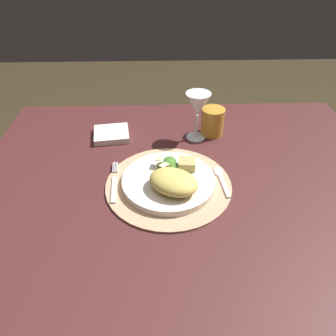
{
  "coord_description": "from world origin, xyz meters",
  "views": [
    {
      "loc": [
        -0.07,
        -0.66,
        1.25
      ],
      "look_at": [
        -0.05,
        0.02,
        0.72
      ],
      "focal_mm": 33.63,
      "sensor_mm": 36.0,
      "label": 1
    }
  ],
  "objects_px": {
    "dining_table": "(183,214)",
    "fork": "(114,183)",
    "napkin": "(112,134)",
    "wine_glass": "(198,106)",
    "spoon": "(220,176)",
    "dinner_plate": "(169,181)",
    "amber_tumbler": "(212,122)"
  },
  "relations": [
    {
      "from": "dining_table",
      "to": "wine_glass",
      "type": "distance_m",
      "value": 0.33
    },
    {
      "from": "fork",
      "to": "wine_glass",
      "type": "relative_size",
      "value": 1.08
    },
    {
      "from": "napkin",
      "to": "wine_glass",
      "type": "xyz_separation_m",
      "value": [
        0.28,
        -0.01,
        0.1
      ]
    },
    {
      "from": "amber_tumbler",
      "to": "wine_glass",
      "type": "bearing_deg",
      "value": -157.08
    },
    {
      "from": "fork",
      "to": "napkin",
      "type": "xyz_separation_m",
      "value": [
        -0.03,
        0.25,
        0.0
      ]
    },
    {
      "from": "fork",
      "to": "wine_glass",
      "type": "bearing_deg",
      "value": 44.0
    },
    {
      "from": "fork",
      "to": "spoon",
      "type": "bearing_deg",
      "value": 4.43
    },
    {
      "from": "dinner_plate",
      "to": "napkin",
      "type": "height_order",
      "value": "dinner_plate"
    },
    {
      "from": "fork",
      "to": "spoon",
      "type": "xyz_separation_m",
      "value": [
        0.29,
        0.02,
        0.0
      ]
    },
    {
      "from": "wine_glass",
      "to": "amber_tumbler",
      "type": "bearing_deg",
      "value": 22.92
    },
    {
      "from": "dinner_plate",
      "to": "wine_glass",
      "type": "distance_m",
      "value": 0.27
    },
    {
      "from": "dining_table",
      "to": "spoon",
      "type": "bearing_deg",
      "value": -1.08
    },
    {
      "from": "napkin",
      "to": "dining_table",
      "type": "bearing_deg",
      "value": -44.84
    },
    {
      "from": "dining_table",
      "to": "wine_glass",
      "type": "bearing_deg",
      "value": 76.25
    },
    {
      "from": "dining_table",
      "to": "wine_glass",
      "type": "relative_size",
      "value": 7.54
    },
    {
      "from": "dinner_plate",
      "to": "fork",
      "type": "xyz_separation_m",
      "value": [
        -0.14,
        0.0,
        -0.01
      ]
    },
    {
      "from": "dinner_plate",
      "to": "dining_table",
      "type": "bearing_deg",
      "value": 30.33
    },
    {
      "from": "dining_table",
      "to": "napkin",
      "type": "relative_size",
      "value": 10.58
    },
    {
      "from": "dinner_plate",
      "to": "napkin",
      "type": "relative_size",
      "value": 2.23
    },
    {
      "from": "dining_table",
      "to": "fork",
      "type": "xyz_separation_m",
      "value": [
        -0.19,
        -0.02,
        0.15
      ]
    },
    {
      "from": "dinner_plate",
      "to": "fork",
      "type": "distance_m",
      "value": 0.14
    },
    {
      "from": "amber_tumbler",
      "to": "napkin",
      "type": "bearing_deg",
      "value": -178.49
    },
    {
      "from": "dinner_plate",
      "to": "fork",
      "type": "height_order",
      "value": "dinner_plate"
    },
    {
      "from": "dining_table",
      "to": "fork",
      "type": "relative_size",
      "value": 6.98
    },
    {
      "from": "spoon",
      "to": "wine_glass",
      "type": "distance_m",
      "value": 0.24
    },
    {
      "from": "spoon",
      "to": "napkin",
      "type": "relative_size",
      "value": 1.17
    },
    {
      "from": "fork",
      "to": "napkin",
      "type": "relative_size",
      "value": 1.52
    },
    {
      "from": "dining_table",
      "to": "amber_tumbler",
      "type": "relative_size",
      "value": 12.92
    },
    {
      "from": "napkin",
      "to": "amber_tumbler",
      "type": "relative_size",
      "value": 1.22
    },
    {
      "from": "wine_glass",
      "to": "amber_tumbler",
      "type": "height_order",
      "value": "wine_glass"
    },
    {
      "from": "spoon",
      "to": "wine_glass",
      "type": "height_order",
      "value": "wine_glass"
    },
    {
      "from": "dining_table",
      "to": "napkin",
      "type": "distance_m",
      "value": 0.35
    }
  ]
}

